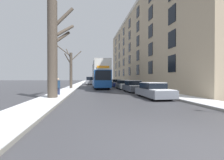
{
  "coord_description": "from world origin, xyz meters",
  "views": [
    {
      "loc": [
        -2.33,
        -3.55,
        1.63
      ],
      "look_at": [
        0.89,
        17.2,
        1.44
      ],
      "focal_mm": 24.0,
      "sensor_mm": 36.0,
      "label": 1
    }
  ],
  "objects_px": {
    "parked_car_0": "(153,91)",
    "pedestrian_left_sidewalk": "(58,86)",
    "bare_tree_left_0": "(54,47)",
    "parked_car_2": "(123,85)",
    "bare_tree_left_1": "(71,68)",
    "oncoming_van": "(90,80)",
    "double_decker_bus": "(100,73)",
    "parked_car_4": "(112,83)",
    "parked_car_3": "(116,83)",
    "parked_car_1": "(133,87)"
  },
  "relations": [
    {
      "from": "parked_car_0",
      "to": "pedestrian_left_sidewalk",
      "type": "relative_size",
      "value": 2.69
    },
    {
      "from": "bare_tree_left_0",
      "to": "parked_car_2",
      "type": "distance_m",
      "value": 13.91
    },
    {
      "from": "bare_tree_left_1",
      "to": "oncoming_van",
      "type": "bearing_deg",
      "value": 81.08
    },
    {
      "from": "double_decker_bus",
      "to": "parked_car_4",
      "type": "height_order",
      "value": "double_decker_bus"
    },
    {
      "from": "bare_tree_left_0",
      "to": "parked_car_3",
      "type": "height_order",
      "value": "bare_tree_left_0"
    },
    {
      "from": "double_decker_bus",
      "to": "parked_car_0",
      "type": "xyz_separation_m",
      "value": [
        3.42,
        -14.21,
        -1.94
      ]
    },
    {
      "from": "double_decker_bus",
      "to": "parked_car_0",
      "type": "distance_m",
      "value": 14.74
    },
    {
      "from": "parked_car_3",
      "to": "oncoming_van",
      "type": "bearing_deg",
      "value": 110.12
    },
    {
      "from": "bare_tree_left_1",
      "to": "pedestrian_left_sidewalk",
      "type": "xyz_separation_m",
      "value": [
        0.01,
        -9.66,
        -2.44
      ]
    },
    {
      "from": "parked_car_0",
      "to": "parked_car_2",
      "type": "height_order",
      "value": "parked_car_2"
    },
    {
      "from": "parked_car_2",
      "to": "parked_car_3",
      "type": "relative_size",
      "value": 1.13
    },
    {
      "from": "parked_car_0",
      "to": "oncoming_van",
      "type": "relative_size",
      "value": 0.84
    },
    {
      "from": "parked_car_2",
      "to": "pedestrian_left_sidewalk",
      "type": "xyz_separation_m",
      "value": [
        -8.21,
        -8.69,
        0.25
      ]
    },
    {
      "from": "parked_car_0",
      "to": "parked_car_1",
      "type": "height_order",
      "value": "parked_car_1"
    },
    {
      "from": "parked_car_3",
      "to": "parked_car_4",
      "type": "relative_size",
      "value": 1.0
    },
    {
      "from": "double_decker_bus",
      "to": "parked_car_3",
      "type": "distance_m",
      "value": 5.04
    },
    {
      "from": "double_decker_bus",
      "to": "parked_car_0",
      "type": "height_order",
      "value": "double_decker_bus"
    },
    {
      "from": "bare_tree_left_0",
      "to": "pedestrian_left_sidewalk",
      "type": "height_order",
      "value": "bare_tree_left_0"
    },
    {
      "from": "bare_tree_left_0",
      "to": "double_decker_bus",
      "type": "height_order",
      "value": "bare_tree_left_0"
    },
    {
      "from": "parked_car_2",
      "to": "oncoming_van",
      "type": "relative_size",
      "value": 0.83
    },
    {
      "from": "parked_car_1",
      "to": "oncoming_van",
      "type": "relative_size",
      "value": 0.8
    },
    {
      "from": "bare_tree_left_0",
      "to": "double_decker_bus",
      "type": "distance_m",
      "value": 14.66
    },
    {
      "from": "bare_tree_left_0",
      "to": "pedestrian_left_sidewalk",
      "type": "xyz_separation_m",
      "value": [
        -0.07,
        2.04,
        -3.24
      ]
    },
    {
      "from": "pedestrian_left_sidewalk",
      "to": "oncoming_van",
      "type": "bearing_deg",
      "value": -104.78
    },
    {
      "from": "parked_car_4",
      "to": "parked_car_3",
      "type": "bearing_deg",
      "value": -90.0
    },
    {
      "from": "bare_tree_left_1",
      "to": "parked_car_4",
      "type": "relative_size",
      "value": 1.79
    },
    {
      "from": "parked_car_1",
      "to": "parked_car_4",
      "type": "distance_m",
      "value": 17.29
    },
    {
      "from": "parked_car_1",
      "to": "parked_car_2",
      "type": "relative_size",
      "value": 0.96
    },
    {
      "from": "parked_car_1",
      "to": "oncoming_van",
      "type": "height_order",
      "value": "oncoming_van"
    },
    {
      "from": "bare_tree_left_1",
      "to": "oncoming_van",
      "type": "xyz_separation_m",
      "value": [
        3.05,
        19.41,
        -2.14
      ]
    },
    {
      "from": "parked_car_4",
      "to": "pedestrian_left_sidewalk",
      "type": "height_order",
      "value": "pedestrian_left_sidewalk"
    },
    {
      "from": "parked_car_1",
      "to": "parked_car_3",
      "type": "relative_size",
      "value": 1.09
    },
    {
      "from": "parked_car_2",
      "to": "parked_car_1",
      "type": "bearing_deg",
      "value": -90.0
    },
    {
      "from": "bare_tree_left_0",
      "to": "parked_car_0",
      "type": "bearing_deg",
      "value": -2.97
    },
    {
      "from": "parked_car_2",
      "to": "parked_car_4",
      "type": "xyz_separation_m",
      "value": [
        -0.0,
        11.91,
        -0.03
      ]
    },
    {
      "from": "parked_car_1",
      "to": "parked_car_2",
      "type": "distance_m",
      "value": 5.38
    },
    {
      "from": "parked_car_0",
      "to": "parked_car_2",
      "type": "relative_size",
      "value": 1.01
    },
    {
      "from": "bare_tree_left_1",
      "to": "parked_car_1",
      "type": "distance_m",
      "value": 10.73
    },
    {
      "from": "double_decker_bus",
      "to": "parked_car_3",
      "type": "bearing_deg",
      "value": 43.02
    },
    {
      "from": "parked_car_3",
      "to": "parked_car_4",
      "type": "distance_m",
      "value": 5.66
    },
    {
      "from": "bare_tree_left_0",
      "to": "oncoming_van",
      "type": "xyz_separation_m",
      "value": [
        2.96,
        31.11,
        -2.95
      ]
    },
    {
      "from": "bare_tree_left_1",
      "to": "bare_tree_left_0",
      "type": "bearing_deg",
      "value": -89.57
    },
    {
      "from": "bare_tree_left_1",
      "to": "parked_car_0",
      "type": "distance_m",
      "value": 14.9
    },
    {
      "from": "parked_car_2",
      "to": "bare_tree_left_1",
      "type": "bearing_deg",
      "value": 173.26
    },
    {
      "from": "double_decker_bus",
      "to": "parked_car_4",
      "type": "xyz_separation_m",
      "value": [
        3.42,
        8.85,
        -1.92
      ]
    },
    {
      "from": "oncoming_van",
      "to": "parked_car_0",
      "type": "bearing_deg",
      "value": -80.68
    },
    {
      "from": "double_decker_bus",
      "to": "parked_car_4",
      "type": "distance_m",
      "value": 9.68
    },
    {
      "from": "parked_car_3",
      "to": "double_decker_bus",
      "type": "bearing_deg",
      "value": -136.98
    },
    {
      "from": "bare_tree_left_1",
      "to": "double_decker_bus",
      "type": "distance_m",
      "value": 5.29
    },
    {
      "from": "bare_tree_left_1",
      "to": "double_decker_bus",
      "type": "height_order",
      "value": "bare_tree_left_1"
    }
  ]
}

